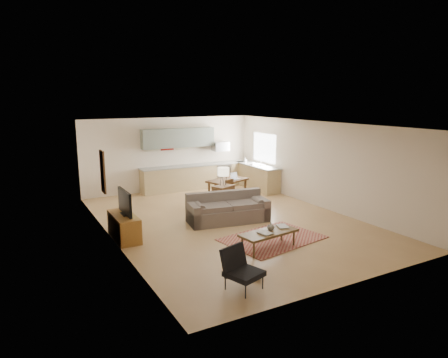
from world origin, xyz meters
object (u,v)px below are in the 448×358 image
dining_table (228,190)px  sofa (228,208)px  tv_credenza (124,227)px  console_table (223,197)px  armchair (244,270)px  coffee_table (269,240)px

dining_table → sofa: bearing=-139.7°
dining_table → tv_credenza: bearing=-173.7°
tv_credenza → dining_table: (4.10, 2.08, 0.05)m
tv_credenza → console_table: bearing=18.9°
armchair → tv_credenza: 3.89m
armchair → console_table: armchair is taller
console_table → dining_table: (0.66, 0.90, -0.02)m
tv_credenza → dining_table: size_ratio=0.95×
tv_credenza → dining_table: bearing=26.9°
sofa → tv_credenza: size_ratio=1.76×
console_table → dining_table: 1.12m
sofa → console_table: bearing=76.1°
sofa → tv_credenza: bearing=-171.8°
coffee_table → dining_table: (1.39, 4.38, 0.14)m
sofa → armchair: 4.04m
armchair → coffee_table: bearing=24.8°
sofa → dining_table: size_ratio=1.68×
sofa → armchair: sofa is taller
armchair → console_table: size_ratio=1.04×
sofa → tv_credenza: 2.91m
tv_credenza → dining_table: 4.59m
armchair → dining_table: bearing=45.4°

